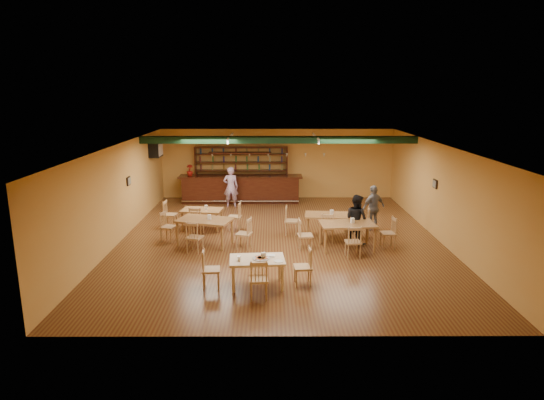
{
  "coord_description": "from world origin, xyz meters",
  "views": [
    {
      "loc": [
        -0.3,
        -14.19,
        4.62
      ],
      "look_at": [
        -0.25,
        0.6,
        1.15
      ],
      "focal_mm": 31.01,
      "sensor_mm": 36.0,
      "label": 1
    }
  ],
  "objects_px": {
    "patron_bar": "(231,187)",
    "near_table": "(257,272)",
    "dining_table_b": "(327,225)",
    "patron_right_a": "(356,219)",
    "bar_counter": "(241,189)",
    "dining_table_c": "(205,232)",
    "dining_table_d": "(347,236)",
    "dining_table_a": "(202,219)"
  },
  "relations": [
    {
      "from": "patron_right_a",
      "to": "dining_table_b",
      "type": "bearing_deg",
      "value": 7.01
    },
    {
      "from": "dining_table_d",
      "to": "bar_counter",
      "type": "bearing_deg",
      "value": 115.82
    },
    {
      "from": "dining_table_a",
      "to": "patron_bar",
      "type": "bearing_deg",
      "value": 83.98
    },
    {
      "from": "near_table",
      "to": "patron_right_a",
      "type": "xyz_separation_m",
      "value": [
        2.95,
        3.27,
        0.42
      ]
    },
    {
      "from": "dining_table_a",
      "to": "bar_counter",
      "type": "bearing_deg",
      "value": 81.87
    },
    {
      "from": "dining_table_b",
      "to": "dining_table_d",
      "type": "distance_m",
      "value": 1.41
    },
    {
      "from": "bar_counter",
      "to": "patron_bar",
      "type": "bearing_deg",
      "value": -112.92
    },
    {
      "from": "dining_table_a",
      "to": "patron_right_a",
      "type": "relative_size",
      "value": 0.88
    },
    {
      "from": "bar_counter",
      "to": "patron_bar",
      "type": "height_order",
      "value": "patron_bar"
    },
    {
      "from": "bar_counter",
      "to": "near_table",
      "type": "relative_size",
      "value": 3.94
    },
    {
      "from": "dining_table_c",
      "to": "dining_table_d",
      "type": "distance_m",
      "value": 4.28
    },
    {
      "from": "near_table",
      "to": "patron_right_a",
      "type": "bearing_deg",
      "value": 43.75
    },
    {
      "from": "bar_counter",
      "to": "dining_table_b",
      "type": "xyz_separation_m",
      "value": [
        3.08,
        -4.69,
        -0.21
      ]
    },
    {
      "from": "patron_bar",
      "to": "near_table",
      "type": "bearing_deg",
      "value": 97.69
    },
    {
      "from": "dining_table_d",
      "to": "patron_bar",
      "type": "bearing_deg",
      "value": 122.16
    },
    {
      "from": "patron_bar",
      "to": "patron_right_a",
      "type": "height_order",
      "value": "patron_bar"
    },
    {
      "from": "dining_table_c",
      "to": "dining_table_a",
      "type": "bearing_deg",
      "value": 117.87
    },
    {
      "from": "bar_counter",
      "to": "dining_table_c",
      "type": "relative_size",
      "value": 3.19
    },
    {
      "from": "dining_table_b",
      "to": "near_table",
      "type": "xyz_separation_m",
      "value": [
        -2.15,
        -4.07,
        -0.0
      ]
    },
    {
      "from": "bar_counter",
      "to": "dining_table_b",
      "type": "distance_m",
      "value": 5.62
    },
    {
      "from": "bar_counter",
      "to": "near_table",
      "type": "distance_m",
      "value": 8.82
    },
    {
      "from": "dining_table_d",
      "to": "near_table",
      "type": "distance_m",
      "value": 3.76
    },
    {
      "from": "dining_table_b",
      "to": "patron_right_a",
      "type": "bearing_deg",
      "value": -39.07
    },
    {
      "from": "dining_table_a",
      "to": "patron_right_a",
      "type": "height_order",
      "value": "patron_right_a"
    },
    {
      "from": "dining_table_b",
      "to": "bar_counter",
      "type": "bearing_deg",
      "value": 129.21
    },
    {
      "from": "patron_right_a",
      "to": "dining_table_c",
      "type": "bearing_deg",
      "value": 53.53
    },
    {
      "from": "dining_table_d",
      "to": "patron_bar",
      "type": "height_order",
      "value": "patron_bar"
    },
    {
      "from": "near_table",
      "to": "patron_bar",
      "type": "relative_size",
      "value": 0.8
    },
    {
      "from": "bar_counter",
      "to": "near_table",
      "type": "xyz_separation_m",
      "value": [
        0.93,
        -8.76,
        -0.22
      ]
    },
    {
      "from": "dining_table_c",
      "to": "near_table",
      "type": "xyz_separation_m",
      "value": [
        1.67,
        -3.15,
        -0.05
      ]
    },
    {
      "from": "dining_table_b",
      "to": "dining_table_d",
      "type": "xyz_separation_m",
      "value": [
        0.44,
        -1.34,
        0.05
      ]
    },
    {
      "from": "dining_table_d",
      "to": "dining_table_b",
      "type": "bearing_deg",
      "value": 103.64
    },
    {
      "from": "patron_right_a",
      "to": "dining_table_d",
      "type": "bearing_deg",
      "value": 108.28
    },
    {
      "from": "dining_table_d",
      "to": "near_table",
      "type": "bearing_deg",
      "value": -137.93
    },
    {
      "from": "dining_table_b",
      "to": "dining_table_c",
      "type": "height_order",
      "value": "dining_table_c"
    },
    {
      "from": "bar_counter",
      "to": "patron_right_a",
      "type": "bearing_deg",
      "value": -54.76
    },
    {
      "from": "patron_bar",
      "to": "patron_right_a",
      "type": "relative_size",
      "value": 1.07
    },
    {
      "from": "dining_table_a",
      "to": "dining_table_c",
      "type": "distance_m",
      "value": 1.73
    },
    {
      "from": "dining_table_b",
      "to": "dining_table_c",
      "type": "distance_m",
      "value": 3.94
    },
    {
      "from": "dining_table_b",
      "to": "patron_bar",
      "type": "bearing_deg",
      "value": 137.48
    },
    {
      "from": "dining_table_c",
      "to": "near_table",
      "type": "distance_m",
      "value": 3.57
    },
    {
      "from": "dining_table_a",
      "to": "dining_table_d",
      "type": "distance_m",
      "value": 5.06
    }
  ]
}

